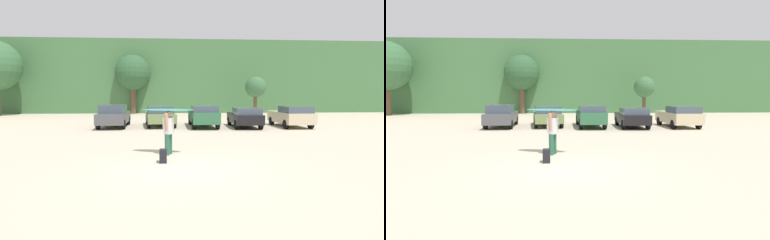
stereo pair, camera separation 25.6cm
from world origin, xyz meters
The scene contains 13 objects.
ground_plane centered at (0.00, 0.00, 0.00)m, with size 120.00×120.00×0.00m, color beige.
hillside_ridge centered at (0.00, 32.95, 4.34)m, with size 108.00×12.00×8.68m, color #427042.
tree_center_right centered at (-18.63, 24.08, 5.19)m, with size 5.17×5.17×7.81m.
tree_far_left centered at (-4.81, 26.37, 4.67)m, with size 4.07×4.07×6.75m.
tree_ridge_back centered at (8.56, 23.02, 2.97)m, with size 2.22×2.22×4.13m.
parked_car_dark_gray centered at (-4.37, 12.19, 0.79)m, with size 1.94×4.42×1.56m.
parked_car_olive_green centered at (-1.22, 12.64, 0.76)m, with size 2.39×4.65×1.42m.
parked_car_forest_green centered at (1.79, 11.89, 0.83)m, with size 1.84×4.69×1.51m.
parked_car_black centered at (4.61, 11.41, 0.72)m, with size 1.88×4.03×1.37m.
parked_car_champagne centered at (7.90, 11.50, 0.76)m, with size 2.03×4.05×1.46m.
person_adult centered at (-0.51, 2.45, 0.94)m, with size 0.42×0.69×1.66m.
surfboard_teal centered at (-0.55, 2.55, 1.70)m, with size 2.10×1.05×0.10m.
backpack_dropped centered at (-0.68, 1.10, 0.22)m, with size 0.24×0.34×0.45m.
Camera 2 is at (-0.13, -8.96, 2.31)m, focal length 28.32 mm.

